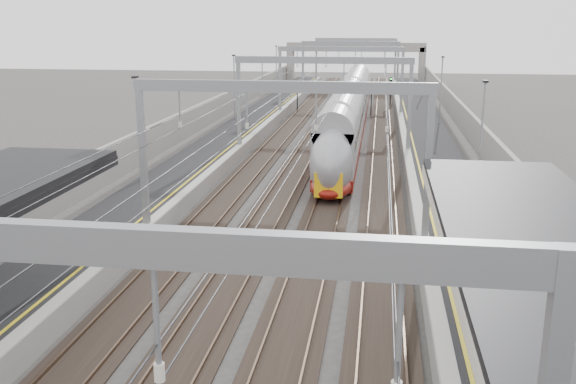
% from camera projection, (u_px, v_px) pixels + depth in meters
% --- Properties ---
extents(platform_left, '(4.00, 120.00, 1.00)m').
position_uv_depth(platform_left, '(227.00, 143.00, 51.98)').
color(platform_left, black).
rests_on(platform_left, ground).
extents(platform_right, '(4.00, 120.00, 1.00)m').
position_uv_depth(platform_right, '(428.00, 149.00, 49.78)').
color(platform_right, black).
rests_on(platform_right, ground).
extents(tracks, '(11.40, 140.00, 0.20)m').
position_uv_depth(tracks, '(325.00, 151.00, 50.99)').
color(tracks, black).
rests_on(tracks, ground).
extents(overhead_line, '(13.00, 140.00, 6.60)m').
position_uv_depth(overhead_line, '(333.00, 68.00, 55.76)').
color(overhead_line, gray).
rests_on(overhead_line, platform_left).
extents(overbridge, '(22.00, 2.20, 6.90)m').
position_uv_depth(overbridge, '(356.00, 53.00, 102.27)').
color(overbridge, gray).
rests_on(overbridge, ground).
extents(wall_left, '(0.30, 120.00, 3.20)m').
position_uv_depth(wall_left, '(189.00, 129.00, 52.14)').
color(wall_left, gray).
rests_on(wall_left, ground).
extents(wall_right, '(0.30, 120.00, 3.20)m').
position_uv_depth(wall_right, '(472.00, 136.00, 49.06)').
color(wall_right, gray).
rests_on(wall_right, ground).
extents(train, '(2.53, 46.08, 4.01)m').
position_uv_depth(train, '(349.00, 117.00, 55.87)').
color(train, maroon).
rests_on(train, ground).
extents(signal_green, '(0.32, 0.32, 3.48)m').
position_uv_depth(signal_green, '(297.00, 91.00, 72.84)').
color(signal_green, black).
rests_on(signal_green, ground).
extents(signal_red_near, '(0.32, 0.32, 3.48)m').
position_uv_depth(signal_red_near, '(371.00, 94.00, 69.93)').
color(signal_red_near, black).
rests_on(signal_red_near, ground).
extents(signal_red_far, '(0.32, 0.32, 3.48)m').
position_uv_depth(signal_red_far, '(391.00, 86.00, 78.97)').
color(signal_red_far, black).
rests_on(signal_red_far, ground).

